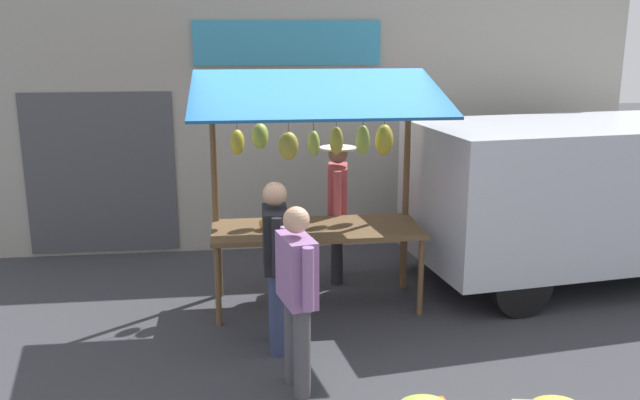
{
  "coord_description": "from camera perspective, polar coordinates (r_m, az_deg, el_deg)",
  "views": [
    {
      "loc": [
        0.81,
        6.82,
        2.88
      ],
      "look_at": [
        0.0,
        0.3,
        1.25
      ],
      "focal_mm": 38.0,
      "sensor_mm": 36.0,
      "label": 1
    }
  ],
  "objects": [
    {
      "name": "parked_van",
      "position": [
        8.54,
        21.79,
        1.04
      ],
      "size": [
        4.61,
        2.41,
        1.88
      ],
      "rotation": [
        0.0,
        0.0,
        0.13
      ],
      "color": "silver",
      "rests_on": "ground"
    },
    {
      "name": "street_backdrop",
      "position": [
        9.12,
        -2.28,
        6.48
      ],
      "size": [
        9.0,
        0.3,
        3.4
      ],
      "color": "#9E998E",
      "rests_on": "ground"
    },
    {
      "name": "ground_plane",
      "position": [
        7.44,
        -0.29,
        -8.82
      ],
      "size": [
        40.0,
        40.0,
        0.0
      ],
      "primitive_type": "plane",
      "color": "#38383D"
    },
    {
      "name": "shopper_in_striped_shirt",
      "position": [
        5.46,
        -1.97,
        -7.38
      ],
      "size": [
        0.31,
        0.66,
        1.56
      ],
      "rotation": [
        0.0,
        0.0,
        -1.36
      ],
      "color": "#4C4C51",
      "rests_on": "ground"
    },
    {
      "name": "market_stall",
      "position": [
        7.04,
        -0.43,
        3.09
      ],
      "size": [
        2.5,
        1.46,
        2.5
      ],
      "color": "brown",
      "rests_on": "ground"
    },
    {
      "name": "shopper_with_shopping_bag",
      "position": [
        6.16,
        -3.75,
        -4.64
      ],
      "size": [
        0.23,
        0.69,
        1.6
      ],
      "rotation": [
        0.0,
        0.0,
        -1.58
      ],
      "color": "navy",
      "rests_on": "ground"
    },
    {
      "name": "vendor_with_sunhat",
      "position": [
        7.89,
        1.49,
        -0.09
      ],
      "size": [
        0.42,
        0.69,
        1.64
      ],
      "rotation": [
        0.0,
        0.0,
        1.41
      ],
      "color": "#232328",
      "rests_on": "ground"
    }
  ]
}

